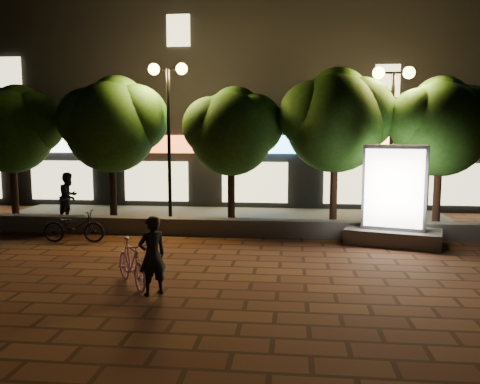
# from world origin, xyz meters

# --- Properties ---
(ground) EXTENTS (80.00, 80.00, 0.00)m
(ground) POSITION_xyz_m (0.00, 0.00, 0.00)
(ground) COLOR #59331C
(ground) RESTS_ON ground
(retaining_wall) EXTENTS (16.00, 0.45, 0.50)m
(retaining_wall) POSITION_xyz_m (0.00, 4.00, 0.25)
(retaining_wall) COLOR #65635D
(retaining_wall) RESTS_ON ground
(sidewalk) EXTENTS (16.00, 5.00, 0.08)m
(sidewalk) POSITION_xyz_m (0.00, 6.50, 0.04)
(sidewalk) COLOR #65635D
(sidewalk) RESTS_ON ground
(building_block) EXTENTS (28.00, 8.12, 11.30)m
(building_block) POSITION_xyz_m (-0.01, 12.99, 5.00)
(building_block) COLOR black
(building_block) RESTS_ON ground
(tree_far_left) EXTENTS (3.36, 2.80, 4.63)m
(tree_far_left) POSITION_xyz_m (-6.95, 5.46, 3.29)
(tree_far_left) COLOR black
(tree_far_left) RESTS_ON sidewalk
(tree_left) EXTENTS (3.60, 3.00, 4.89)m
(tree_left) POSITION_xyz_m (-3.45, 5.46, 3.44)
(tree_left) COLOR black
(tree_left) RESTS_ON sidewalk
(tree_mid) EXTENTS (3.24, 2.70, 4.50)m
(tree_mid) POSITION_xyz_m (0.55, 5.46, 3.22)
(tree_mid) COLOR black
(tree_mid) RESTS_ON sidewalk
(tree_right) EXTENTS (3.72, 3.10, 5.07)m
(tree_right) POSITION_xyz_m (3.86, 5.46, 3.57)
(tree_right) COLOR black
(tree_right) RESTS_ON sidewalk
(tree_far_right) EXTENTS (3.48, 2.90, 4.76)m
(tree_far_right) POSITION_xyz_m (7.05, 5.46, 3.37)
(tree_far_right) COLOR black
(tree_far_right) RESTS_ON sidewalk
(street_lamp_left) EXTENTS (1.26, 0.36, 5.18)m
(street_lamp_left) POSITION_xyz_m (-1.50, 5.20, 4.03)
(street_lamp_left) COLOR black
(street_lamp_left) RESTS_ON sidewalk
(street_lamp_right) EXTENTS (1.26, 0.36, 4.98)m
(street_lamp_right) POSITION_xyz_m (5.50, 5.20, 3.89)
(street_lamp_right) COLOR black
(street_lamp_right) RESTS_ON sidewalk
(ad_kiosk) EXTENTS (2.79, 1.92, 2.75)m
(ad_kiosk) POSITION_xyz_m (5.29, 3.34, 1.11)
(ad_kiosk) COLOR #65635D
(ad_kiosk) RESTS_ON ground
(scooter_pink) EXTENTS (1.33, 1.58, 0.98)m
(scooter_pink) POSITION_xyz_m (-0.71, -1.13, 0.49)
(scooter_pink) COLOR pink
(scooter_pink) RESTS_ON ground
(rider) EXTENTS (0.66, 0.65, 1.54)m
(rider) POSITION_xyz_m (-0.16, -1.55, 0.77)
(rider) COLOR black
(rider) RESTS_ON ground
(scooter_parked) EXTENTS (1.77, 0.72, 0.91)m
(scooter_parked) POSITION_xyz_m (-3.63, 2.62, 0.45)
(scooter_parked) COLOR black
(scooter_parked) RESTS_ON ground
(pedestrian) EXTENTS (0.77, 0.91, 1.66)m
(pedestrian) POSITION_xyz_m (-5.08, 5.44, 0.91)
(pedestrian) COLOR black
(pedestrian) RESTS_ON sidewalk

